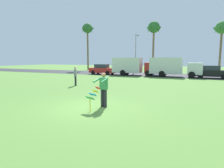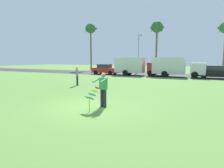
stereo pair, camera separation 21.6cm
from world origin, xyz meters
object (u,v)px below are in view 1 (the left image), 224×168
(streetlight_pole, at_px, (136,51))
(person_walker_near, at_px, (75,75))
(parked_car_black, at_px, (212,72))
(palm_tree_centre_far, at_px, (222,30))
(palm_tree_right_near, at_px, (154,29))
(palm_tree_left_near, at_px, (88,31))
(person_kite_flyer, at_px, (103,88))
(parked_car_red, at_px, (102,69))
(kite_held, at_px, (93,95))
(parked_truck_white_box, at_px, (172,66))
(parked_truck_red_cab, at_px, (133,66))

(streetlight_pole, relative_size, person_walker_near, 4.05)
(parked_car_black, bearing_deg, palm_tree_centre_far, 80.59)
(palm_tree_right_near, bearing_deg, palm_tree_left_near, 178.17)
(person_kite_flyer, bearing_deg, person_walker_near, 134.82)
(palm_tree_right_near, xyz_separation_m, streetlight_pole, (-2.98, -1.15, -3.77))
(person_kite_flyer, relative_size, palm_tree_left_near, 0.17)
(person_kite_flyer, xyz_separation_m, parked_car_red, (-9.63, 18.53, -0.18))
(parked_car_red, relative_size, palm_tree_right_near, 0.46)
(kite_held, distance_m, parked_truck_white_box, 19.42)
(parked_truck_white_box, distance_m, parked_car_black, 4.85)
(kite_held, height_order, parked_car_black, parked_car_black)
(parked_car_black, bearing_deg, parked_truck_white_box, -180.00)
(streetlight_pole, xyz_separation_m, person_walker_near, (0.58, -20.06, -3.06))
(parked_car_red, xyz_separation_m, person_walker_near, (3.78, -12.65, 0.16))
(person_kite_flyer, height_order, parked_truck_white_box, parked_truck_white_box)
(parked_truck_white_box, xyz_separation_m, parked_car_black, (4.81, 0.00, -0.64))
(kite_held, bearing_deg, streetlight_pole, 103.24)
(parked_truck_white_box, distance_m, streetlight_pole, 10.84)
(parked_car_red, distance_m, person_walker_near, 13.20)
(palm_tree_centre_far, bearing_deg, parked_car_red, -148.58)
(person_walker_near, bearing_deg, palm_tree_right_near, 83.55)
(parked_car_black, relative_size, streetlight_pole, 0.60)
(person_kite_flyer, xyz_separation_m, parked_car_black, (5.84, 18.53, -0.18))
(kite_held, relative_size, parked_car_red, 0.26)
(parked_truck_red_cab, height_order, parked_truck_white_box, same)
(parked_truck_white_box, bearing_deg, parked_car_red, 179.99)
(parked_truck_white_box, height_order, palm_tree_centre_far, palm_tree_centre_far)
(parked_truck_red_cab, distance_m, person_walker_near, 12.72)
(parked_car_red, distance_m, palm_tree_right_near, 12.67)
(parked_truck_white_box, bearing_deg, parked_truck_red_cab, 179.99)
(person_kite_flyer, height_order, kite_held, person_kite_flyer)
(palm_tree_right_near, relative_size, palm_tree_centre_far, 1.06)
(parked_car_red, relative_size, parked_truck_white_box, 0.63)
(palm_tree_centre_far, bearing_deg, kite_held, -104.47)
(parked_car_black, relative_size, palm_tree_left_near, 0.42)
(person_walker_near, bearing_deg, streetlight_pole, 91.67)
(parked_truck_white_box, relative_size, palm_tree_right_near, 0.73)
(parked_truck_white_box, distance_m, palm_tree_centre_far, 13.72)
(streetlight_pole, bearing_deg, palm_tree_left_near, 171.98)
(palm_tree_right_near, xyz_separation_m, person_walker_near, (-2.40, -21.21, -6.84))
(parked_truck_red_cab, xyz_separation_m, palm_tree_right_near, (1.16, 8.56, 6.36))
(kite_held, bearing_deg, person_kite_flyer, 81.56)
(parked_truck_red_cab, height_order, person_walker_near, parked_truck_red_cab)
(palm_tree_right_near, bearing_deg, parked_truck_red_cab, -97.70)
(palm_tree_centre_far, bearing_deg, parked_truck_red_cab, -139.22)
(person_walker_near, bearing_deg, parked_car_red, 106.64)
(parked_car_black, relative_size, palm_tree_right_near, 0.45)
(parked_truck_white_box, bearing_deg, kite_held, -93.43)
(streetlight_pole, distance_m, person_walker_near, 20.30)
(parked_car_red, bearing_deg, palm_tree_centre_far, 31.42)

